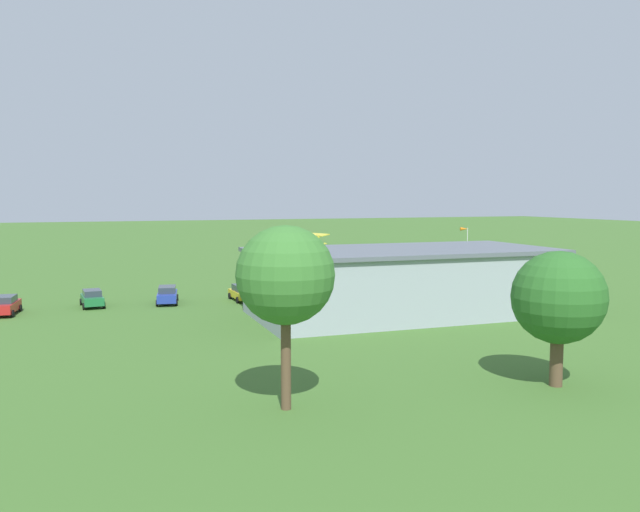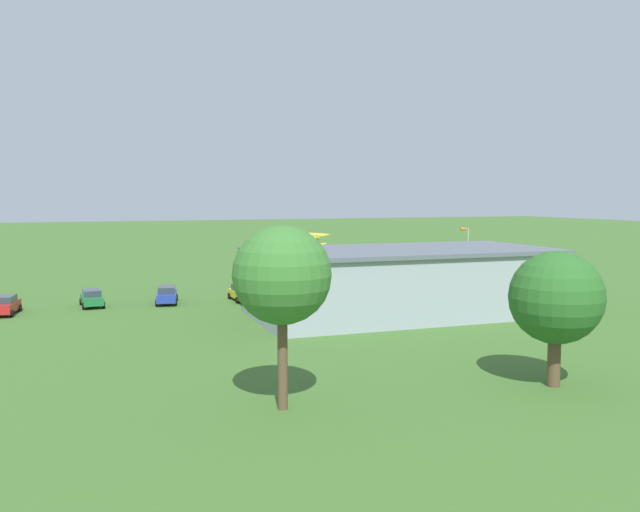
{
  "view_description": "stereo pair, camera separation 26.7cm",
  "coord_description": "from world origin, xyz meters",
  "px_view_note": "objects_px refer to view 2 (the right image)",
  "views": [
    {
      "loc": [
        29.39,
        89.25,
        10.3
      ],
      "look_at": [
        1.39,
        15.98,
        3.12
      ],
      "focal_mm": 36.15,
      "sensor_mm": 36.0,
      "label": 1
    },
    {
      "loc": [
        29.14,
        89.34,
        10.3
      ],
      "look_at": [
        1.39,
        15.98,
        3.12
      ],
      "focal_mm": 36.15,
      "sensor_mm": 36.0,
      "label": 2
    }
  ],
  "objects_px": {
    "person_beside_truck": "(258,287)",
    "biplane": "(301,241)",
    "car_red": "(5,305)",
    "person_crossing_taxiway": "(295,284)",
    "tree_behind_hangar_left": "(556,298)",
    "car_green": "(92,298)",
    "windsock": "(465,231)",
    "tree_behind_hangar_right": "(282,276)",
    "hangar": "(401,281)",
    "car_yellow": "(242,292)",
    "car_blue": "(167,294)"
  },
  "relations": [
    {
      "from": "hangar",
      "to": "person_beside_truck",
      "type": "relative_size",
      "value": 16.54
    },
    {
      "from": "car_red",
      "to": "person_crossing_taxiway",
      "type": "distance_m",
      "value": 28.59
    },
    {
      "from": "hangar",
      "to": "windsock",
      "type": "height_order",
      "value": "hangar"
    },
    {
      "from": "tree_behind_hangar_left",
      "to": "windsock",
      "type": "bearing_deg",
      "value": -119.78
    },
    {
      "from": "hangar",
      "to": "tree_behind_hangar_right",
      "type": "bearing_deg",
      "value": 49.96
    },
    {
      "from": "car_red",
      "to": "person_beside_truck",
      "type": "xyz_separation_m",
      "value": [
        -23.93,
        -3.6,
        -0.07
      ]
    },
    {
      "from": "person_crossing_taxiway",
      "to": "tree_behind_hangar_left",
      "type": "height_order",
      "value": "tree_behind_hangar_left"
    },
    {
      "from": "hangar",
      "to": "car_green",
      "type": "distance_m",
      "value": 29.01
    },
    {
      "from": "car_green",
      "to": "windsock",
      "type": "distance_m",
      "value": 67.62
    },
    {
      "from": "hangar",
      "to": "car_blue",
      "type": "bearing_deg",
      "value": -35.76
    },
    {
      "from": "car_blue",
      "to": "windsock",
      "type": "height_order",
      "value": "windsock"
    },
    {
      "from": "tree_behind_hangar_left",
      "to": "windsock",
      "type": "distance_m",
      "value": 75.78
    },
    {
      "from": "person_crossing_taxiway",
      "to": "tree_behind_hangar_left",
      "type": "xyz_separation_m",
      "value": [
        -1.98,
        38.7,
        4.05
      ]
    },
    {
      "from": "hangar",
      "to": "person_beside_truck",
      "type": "height_order",
      "value": "hangar"
    },
    {
      "from": "car_yellow",
      "to": "tree_behind_hangar_right",
      "type": "relative_size",
      "value": 0.48
    },
    {
      "from": "car_yellow",
      "to": "car_blue",
      "type": "height_order",
      "value": "car_blue"
    },
    {
      "from": "person_beside_truck",
      "to": "biplane",
      "type": "bearing_deg",
      "value": -121.49
    },
    {
      "from": "car_yellow",
      "to": "car_green",
      "type": "relative_size",
      "value": 1.02
    },
    {
      "from": "car_red",
      "to": "car_blue",
      "type": "bearing_deg",
      "value": -175.35
    },
    {
      "from": "car_blue",
      "to": "tree_behind_hangar_right",
      "type": "distance_m",
      "value": 34.48
    },
    {
      "from": "car_red",
      "to": "tree_behind_hangar_left",
      "type": "bearing_deg",
      "value": 131.31
    },
    {
      "from": "car_yellow",
      "to": "tree_behind_hangar_left",
      "type": "bearing_deg",
      "value": 104.45
    },
    {
      "from": "car_red",
      "to": "person_crossing_taxiway",
      "type": "xyz_separation_m",
      "value": [
        -28.27,
        -4.28,
        -0.05
      ]
    },
    {
      "from": "person_crossing_taxiway",
      "to": "windsock",
      "type": "distance_m",
      "value": 48.14
    },
    {
      "from": "car_green",
      "to": "windsock",
      "type": "relative_size",
      "value": 0.81
    },
    {
      "from": "person_beside_truck",
      "to": "tree_behind_hangar_right",
      "type": "bearing_deg",
      "value": 76.62
    },
    {
      "from": "windsock",
      "to": "car_blue",
      "type": "bearing_deg",
      "value": 29.32
    },
    {
      "from": "car_yellow",
      "to": "tree_behind_hangar_left",
      "type": "distance_m",
      "value": 35.99
    },
    {
      "from": "biplane",
      "to": "car_yellow",
      "type": "bearing_deg",
      "value": 57.51
    },
    {
      "from": "car_yellow",
      "to": "tree_behind_hangar_right",
      "type": "distance_m",
      "value": 34.07
    },
    {
      "from": "person_beside_truck",
      "to": "tree_behind_hangar_right",
      "type": "distance_m",
      "value": 37.89
    },
    {
      "from": "person_beside_truck",
      "to": "windsock",
      "type": "relative_size",
      "value": 0.31
    },
    {
      "from": "car_green",
      "to": "car_blue",
      "type": "bearing_deg",
      "value": 175.51
    },
    {
      "from": "person_crossing_taxiway",
      "to": "windsock",
      "type": "height_order",
      "value": "windsock"
    },
    {
      "from": "car_blue",
      "to": "car_green",
      "type": "xyz_separation_m",
      "value": [
        6.88,
        -0.54,
        -0.03
      ]
    },
    {
      "from": "hangar",
      "to": "windsock",
      "type": "relative_size",
      "value": 5.09
    },
    {
      "from": "person_beside_truck",
      "to": "tree_behind_hangar_left",
      "type": "relative_size",
      "value": 0.22
    },
    {
      "from": "car_yellow",
      "to": "windsock",
      "type": "height_order",
      "value": "windsock"
    },
    {
      "from": "car_green",
      "to": "person_beside_truck",
      "type": "relative_size",
      "value": 2.64
    },
    {
      "from": "biplane",
      "to": "person_beside_truck",
      "type": "height_order",
      "value": "biplane"
    },
    {
      "from": "car_yellow",
      "to": "car_red",
      "type": "relative_size",
      "value": 0.96
    },
    {
      "from": "hangar",
      "to": "car_green",
      "type": "relative_size",
      "value": 6.27
    },
    {
      "from": "tree_behind_hangar_right",
      "to": "windsock",
      "type": "xyz_separation_m",
      "value": [
        -52.63,
        -64.18,
        -1.94
      ]
    },
    {
      "from": "hangar",
      "to": "biplane",
      "type": "relative_size",
      "value": 3.27
    },
    {
      "from": "person_beside_truck",
      "to": "car_red",
      "type": "bearing_deg",
      "value": 8.55
    },
    {
      "from": "car_red",
      "to": "tree_behind_hangar_left",
      "type": "relative_size",
      "value": 0.61
    },
    {
      "from": "hangar",
      "to": "biplane",
      "type": "height_order",
      "value": "biplane"
    },
    {
      "from": "biplane",
      "to": "car_green",
      "type": "relative_size",
      "value": 1.92
    },
    {
      "from": "biplane",
      "to": "tree_behind_hangar_left",
      "type": "relative_size",
      "value": 1.09
    },
    {
      "from": "person_beside_truck",
      "to": "windsock",
      "type": "distance_m",
      "value": 52.12
    }
  ]
}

